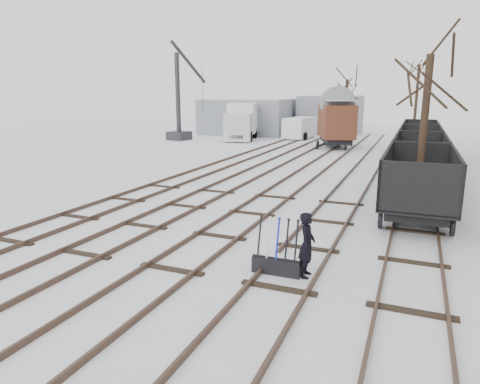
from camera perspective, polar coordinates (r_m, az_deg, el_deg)
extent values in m
plane|color=white|center=(14.28, -2.79, -5.99)|extent=(120.00, 120.00, 0.00)
cube|color=black|center=(29.40, -3.05, 3.99)|extent=(0.07, 52.00, 0.15)
cube|color=black|center=(28.82, -0.46, 3.83)|extent=(0.07, 52.00, 0.15)
cube|color=black|center=(19.03, -16.72, -1.63)|extent=(1.90, 0.20, 0.08)
cube|color=black|center=(28.25, 2.47, 3.64)|extent=(0.07, 52.00, 0.15)
cube|color=black|center=(27.80, 5.25, 3.44)|extent=(0.07, 52.00, 0.15)
cube|color=black|center=(17.33, -8.97, -2.63)|extent=(1.90, 0.20, 0.08)
cube|color=black|center=(27.39, 8.38, 3.21)|extent=(0.07, 52.00, 0.15)
cube|color=black|center=(27.08, 11.33, 2.99)|extent=(0.07, 52.00, 0.15)
cube|color=black|center=(16.02, 0.26, -3.77)|extent=(1.90, 0.20, 0.08)
cube|color=black|center=(26.84, 14.61, 2.73)|extent=(0.07, 52.00, 0.15)
cube|color=black|center=(26.69, 17.66, 2.49)|extent=(0.07, 52.00, 0.15)
cube|color=black|center=(15.20, 10.83, -4.94)|extent=(1.90, 0.20, 0.08)
cube|color=black|center=(26.61, 21.01, 2.21)|extent=(0.07, 52.00, 0.15)
cube|color=black|center=(26.62, 24.09, 1.94)|extent=(0.07, 52.00, 0.15)
cube|color=black|center=(14.94, 22.22, -6.01)|extent=(1.90, 0.20, 0.08)
cube|color=#8D939F|center=(51.81, 1.15, 10.01)|extent=(10.00, 8.00, 4.00)
cube|color=white|center=(51.75, 1.16, 12.27)|extent=(9.80, 7.84, 0.10)
cube|color=#8D939F|center=(53.18, 11.98, 10.02)|extent=(7.00, 6.00, 4.40)
cube|color=white|center=(53.12, 12.10, 12.45)|extent=(6.86, 5.88, 0.10)
cube|color=black|center=(11.48, 4.99, -9.69)|extent=(1.30, 0.42, 0.44)
cube|color=black|center=(11.39, 5.01, -8.58)|extent=(1.30, 0.30, 0.06)
cube|color=white|center=(11.38, 5.02, -8.39)|extent=(1.25, 0.26, 0.03)
cylinder|color=black|center=(11.37, 2.64, -5.95)|extent=(0.05, 0.31, 1.08)
cylinder|color=silver|center=(11.29, 3.84, -6.10)|extent=(0.05, 0.31, 1.08)
cylinder|color=#0D1DAC|center=(11.22, 5.06, -6.25)|extent=(0.05, 0.31, 1.08)
cylinder|color=black|center=(11.15, 6.29, -6.40)|extent=(0.05, 0.31, 1.08)
cylinder|color=black|center=(11.09, 7.54, -6.54)|extent=(0.05, 0.31, 1.08)
imported|color=black|center=(11.16, 8.91, -6.98)|extent=(0.45, 0.65, 1.71)
cube|color=black|center=(17.74, 22.52, -0.94)|extent=(2.01, 5.53, 0.42)
cube|color=black|center=(17.69, 22.58, -0.28)|extent=(2.51, 6.28, 0.13)
cube|color=black|center=(17.56, 18.89, 2.72)|extent=(0.10, 6.28, 1.67)
cube|color=black|center=(17.59, 26.73, 2.04)|extent=(0.10, 6.28, 1.67)
cube|color=white|center=(17.67, 22.61, 0.05)|extent=(2.26, 6.03, 0.06)
cylinder|color=black|center=(15.89, 18.23, -3.29)|extent=(0.13, 0.73, 0.73)
cylinder|color=black|center=(19.81, 25.80, -0.81)|extent=(0.13, 0.73, 0.73)
cube|color=black|center=(24.02, 22.63, 2.46)|extent=(2.01, 5.53, 0.42)
cube|color=black|center=(23.98, 22.68, 2.95)|extent=(2.51, 6.28, 0.13)
cube|color=black|center=(23.89, 19.96, 5.18)|extent=(0.10, 6.28, 1.67)
cube|color=black|center=(23.91, 25.73, 4.68)|extent=(0.10, 6.28, 1.67)
cube|color=white|center=(23.97, 22.70, 3.20)|extent=(2.26, 6.03, 0.06)
cylinder|color=black|center=(22.11, 19.56, 1.06)|extent=(0.13, 0.73, 0.73)
cylinder|color=black|center=(26.09, 25.12, 2.29)|extent=(0.13, 0.73, 0.73)
cube|color=black|center=(30.35, 22.70, 4.45)|extent=(2.01, 5.53, 0.42)
cube|color=black|center=(30.32, 22.73, 4.84)|extent=(2.51, 6.28, 0.13)
cube|color=black|center=(30.25, 20.58, 6.60)|extent=(0.10, 6.28, 1.67)
cube|color=black|center=(30.26, 25.15, 6.21)|extent=(0.10, 6.28, 1.67)
cube|color=white|center=(30.31, 22.75, 5.03)|extent=(2.26, 6.03, 0.06)
cylinder|color=black|center=(28.42, 20.31, 3.49)|extent=(0.13, 0.73, 0.73)
cylinder|color=black|center=(32.41, 24.70, 4.18)|extent=(0.13, 0.73, 0.73)
cube|color=black|center=(36.70, 22.74, 5.75)|extent=(2.01, 5.53, 0.42)
cube|color=black|center=(36.68, 22.77, 6.07)|extent=(2.51, 6.28, 0.13)
cube|color=black|center=(36.62, 20.99, 7.53)|extent=(0.10, 6.28, 1.67)
cube|color=black|center=(36.63, 24.77, 7.20)|extent=(0.10, 6.28, 1.67)
cube|color=white|center=(36.67, 22.78, 6.23)|extent=(2.26, 6.03, 0.06)
cylinder|color=black|center=(34.76, 20.78, 5.04)|extent=(0.13, 0.73, 0.73)
cylinder|color=black|center=(38.76, 24.41, 5.46)|extent=(0.13, 0.73, 0.73)
cube|color=black|center=(39.07, 12.58, 6.84)|extent=(3.52, 5.16, 0.43)
cube|color=#442614|center=(38.94, 12.70, 9.21)|extent=(4.22, 5.95, 2.81)
cube|color=white|center=(38.88, 12.83, 11.83)|extent=(3.89, 5.61, 0.04)
cylinder|color=black|center=(37.64, 10.31, 6.23)|extent=(0.13, 0.76, 0.76)
cylinder|color=black|center=(40.62, 14.65, 6.50)|extent=(0.13, 0.76, 0.76)
cube|color=black|center=(45.57, 0.37, 7.83)|extent=(3.14, 8.25, 0.32)
cube|color=#B5BBBF|center=(42.73, -1.16, 8.65)|extent=(3.01, 2.69, 2.69)
cube|color=white|center=(46.25, 0.78, 9.84)|extent=(3.90, 6.06, 3.01)
cube|color=white|center=(46.20, 0.79, 11.74)|extent=(3.83, 5.94, 0.04)
cylinder|color=black|center=(43.49, -2.48, 7.51)|extent=(0.32, 1.07, 1.07)
cylinder|color=black|center=(47.96, 3.06, 8.01)|extent=(0.32, 1.07, 1.07)
cube|color=white|center=(46.50, 7.99, 8.49)|extent=(2.65, 5.21, 2.05)
cube|color=white|center=(46.44, 8.04, 9.78)|extent=(2.58, 5.09, 0.05)
cylinder|color=black|center=(45.30, 6.18, 7.49)|extent=(0.25, 0.80, 0.80)
cylinder|color=black|center=(47.87, 9.65, 7.67)|extent=(0.25, 0.80, 0.80)
cube|color=#2A2B2F|center=(45.08, -8.12, 7.45)|extent=(2.23, 2.23, 0.87)
cylinder|color=#2A2B2F|center=(44.89, -8.28, 12.41)|extent=(0.48, 0.48, 8.66)
cylinder|color=#2A2B2F|center=(46.68, -7.16, 16.71)|extent=(1.17, 5.49, 3.99)
cylinder|color=black|center=(48.57, -5.71, 13.53)|extent=(0.04, 0.04, 4.87)
cylinder|color=black|center=(18.90, 23.23, 7.18)|extent=(0.30, 0.30, 6.15)
cylinder|color=black|center=(45.36, 13.91, 10.53)|extent=(0.30, 0.30, 6.07)
cylinder|color=black|center=(49.12, 22.42, 11.00)|extent=(0.30, 0.30, 7.59)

